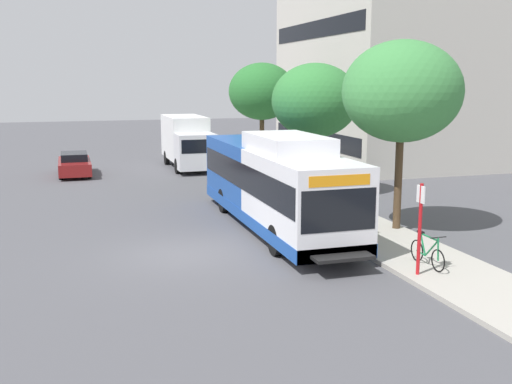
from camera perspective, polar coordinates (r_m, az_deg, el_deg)
The scene contains 11 objects.
ground_plane at distance 27.51m, azimuth -9.96°, elevation -1.31°, with size 120.00×120.00×0.00m, color #4C4C51.
sidewalk_curb at distance 27.36m, azimuth 5.28°, elevation -1.11°, with size 3.00×56.00×0.14m, color #A8A399.
transit_bus at distance 22.84m, azimuth 1.73°, elevation 0.79°, with size 2.58×12.25×3.65m.
bus_stop_sign_pole at distance 17.49m, azimuth 15.11°, elevation -2.75°, with size 0.10×0.36×2.60m.
bicycle_parked at distance 18.58m, azimuth 15.77°, elevation -5.47°, with size 0.52×1.76×1.02m.
street_tree_near_stop at distance 22.50m, azimuth 13.53°, elevation 9.12°, with size 4.26×4.26×6.81m.
street_tree_mid_block at distance 29.21m, azimuth 5.56°, elevation 8.52°, with size 4.12×4.12×6.20m.
street_tree_far_block at distance 36.63m, azimuth 0.56°, elevation 9.39°, with size 3.97×3.97×6.41m.
parked_car_far_lane at distance 37.34m, azimuth -16.65°, elevation 2.52°, with size 1.80×4.50×1.33m.
box_truck_background at distance 38.98m, azimuth -6.47°, elevation 4.80°, with size 2.32×7.01×3.25m.
lattice_comm_tower at distance 57.47m, azimuth 8.50°, elevation 14.92°, with size 1.10×1.10×30.32m.
Camera 1 is at (-3.31, -18.74, 5.54)m, focal length 42.68 mm.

